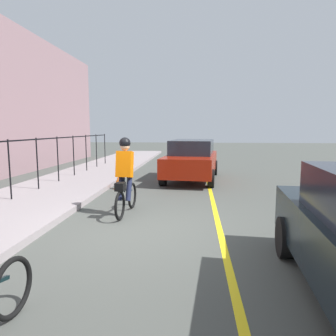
# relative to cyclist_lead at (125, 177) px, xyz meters

# --- Properties ---
(ground_plane) EXTENTS (80.00, 80.00, 0.00)m
(ground_plane) POSITION_rel_cyclist_lead_xyz_m (-1.03, -0.53, -0.91)
(ground_plane) COLOR #444743
(lane_line_centre) EXTENTS (36.00, 0.12, 0.01)m
(lane_line_centre) POSITION_rel_cyclist_lead_xyz_m (-1.03, -2.13, -0.91)
(lane_line_centre) COLOR yellow
(lane_line_centre) RESTS_ON ground
(cyclist_lead) EXTENTS (1.71, 0.38, 1.83)m
(cyclist_lead) POSITION_rel_cyclist_lead_xyz_m (0.00, 0.00, 0.00)
(cyclist_lead) COLOR black
(cyclist_lead) RESTS_ON ground
(parked_sedan_rear) EXTENTS (4.56, 2.28, 1.58)m
(parked_sedan_rear) POSITION_rel_cyclist_lead_xyz_m (5.24, -1.49, -0.09)
(parked_sedan_rear) COLOR maroon
(parked_sedan_rear) RESTS_ON ground
(traffic_cone_near) EXTENTS (0.36, 0.36, 0.51)m
(traffic_cone_near) POSITION_rel_cyclist_lead_xyz_m (3.04, 0.93, -0.65)
(traffic_cone_near) COLOR orange
(traffic_cone_near) RESTS_ON ground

